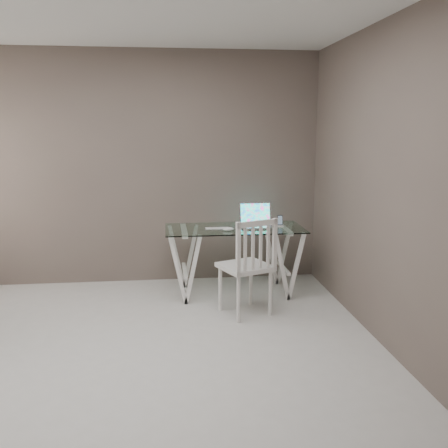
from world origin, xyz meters
name	(u,v)px	position (x,y,z in m)	size (l,w,h in m)	color
room	(128,143)	(-0.06, 0.02, 1.72)	(4.50, 4.52, 2.71)	beige
desk	(234,260)	(0.93, 1.64, 0.38)	(1.50, 0.70, 0.75)	silver
chair	(250,263)	(0.98, 0.96, 0.54)	(0.58, 0.58, 0.98)	silver
laptop	(257,221)	(1.19, 1.71, 0.81)	(0.37, 0.32, 0.25)	silver
keyboard	(217,229)	(0.74, 1.61, 0.75)	(0.27, 0.12, 0.01)	silver
mouse	(228,229)	(0.84, 1.50, 0.77)	(0.12, 0.07, 0.04)	white
phone_dock	(280,223)	(1.44, 1.66, 0.78)	(0.07, 0.07, 0.12)	white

